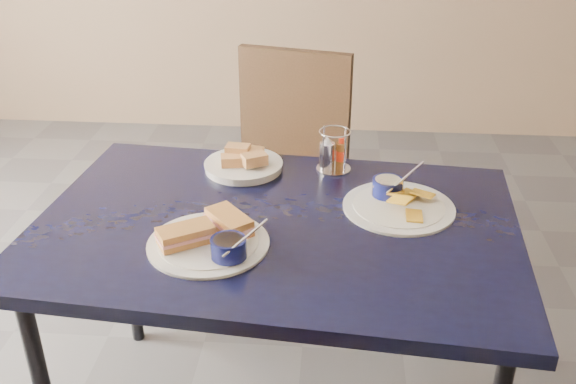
# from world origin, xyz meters

# --- Properties ---
(dining_table) EXTENTS (1.39, 0.99, 0.75)m
(dining_table) POSITION_xyz_m (-0.06, -0.03, 0.69)
(dining_table) COLOR black
(dining_table) RESTS_ON ground
(chair_far) EXTENTS (0.55, 0.54, 0.97)m
(chair_far) POSITION_xyz_m (-0.12, 0.80, 0.56)
(chair_far) COLOR black
(chair_far) RESTS_ON ground
(sandwich_plate) EXTENTS (0.32, 0.32, 0.12)m
(sandwich_plate) POSITION_xyz_m (-0.21, -0.17, 0.77)
(sandwich_plate) COLOR white
(sandwich_plate) RESTS_ON dining_table
(plantain_plate) EXTENTS (0.32, 0.32, 0.12)m
(plantain_plate) POSITION_xyz_m (0.27, 0.08, 0.77)
(plantain_plate) COLOR white
(plantain_plate) RESTS_ON dining_table
(bread_basket) EXTENTS (0.25, 0.25, 0.07)m
(bread_basket) POSITION_xyz_m (-0.19, 0.28, 0.77)
(bread_basket) COLOR white
(bread_basket) RESTS_ON dining_table
(condiment_caddy) EXTENTS (0.11, 0.11, 0.14)m
(condiment_caddy) POSITION_xyz_m (0.09, 0.31, 0.81)
(condiment_caddy) COLOR silver
(condiment_caddy) RESTS_ON dining_table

